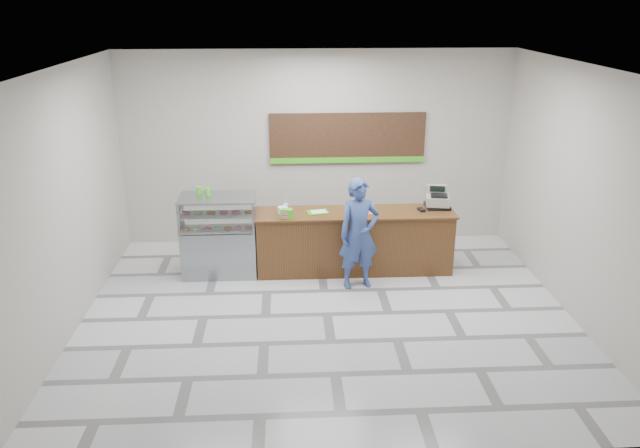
{
  "coord_description": "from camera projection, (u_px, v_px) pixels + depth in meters",
  "views": [
    {
      "loc": [
        -0.54,
        -8.02,
        4.33
      ],
      "look_at": [
        -0.06,
        0.9,
        1.07
      ],
      "focal_mm": 35.0,
      "sensor_mm": 36.0,
      "label": 1
    }
  ],
  "objects": [
    {
      "name": "cash_register",
      "position": [
        437.0,
        200.0,
        10.34
      ],
      "size": [
        0.45,
        0.46,
        0.36
      ],
      "rotation": [
        0.0,
        0.0,
        -0.18
      ],
      "color": "black",
      "rests_on": "sales_counter"
    },
    {
      "name": "donut_decal",
      "position": [
        370.0,
        213.0,
        10.13
      ],
      "size": [
        0.17,
        0.17,
        0.0
      ],
      "primitive_type": "cylinder",
      "color": "#D2607D",
      "rests_on": "sales_counter"
    },
    {
      "name": "napkin_box",
      "position": [
        283.0,
        210.0,
        10.06
      ],
      "size": [
        0.17,
        0.17,
        0.12
      ],
      "primitive_type": "cube",
      "rotation": [
        0.0,
        0.0,
        0.32
      ],
      "color": "white",
      "rests_on": "sales_counter"
    },
    {
      "name": "green_cup_right",
      "position": [
        208.0,
        191.0,
        10.0
      ],
      "size": [
        0.08,
        0.08,
        0.12
      ],
      "primitive_type": "cylinder",
      "color": "green",
      "rests_on": "display_case"
    },
    {
      "name": "customer",
      "position": [
        359.0,
        234.0,
        9.64
      ],
      "size": [
        0.72,
        0.55,
        1.77
      ],
      "primitive_type": "imported",
      "rotation": [
        0.0,
        0.0,
        0.21
      ],
      "color": "#344B8C",
      "rests_on": "floor"
    },
    {
      "name": "floor",
      "position": [
        327.0,
        314.0,
        9.04
      ],
      "size": [
        7.0,
        7.0,
        0.0
      ],
      "primitive_type": "plane",
      "color": "silver",
      "rests_on": "ground"
    },
    {
      "name": "ceiling",
      "position": [
        328.0,
        67.0,
        7.84
      ],
      "size": [
        7.0,
        7.0,
        0.0
      ],
      "primitive_type": "plane",
      "rotation": [
        3.14,
        0.0,
        0.0
      ],
      "color": "silver",
      "rests_on": "back_wall"
    },
    {
      "name": "display_case",
      "position": [
        219.0,
        235.0,
        10.17
      ],
      "size": [
        1.22,
        0.72,
        1.33
      ],
      "color": "gray",
      "rests_on": "floor"
    },
    {
      "name": "card_terminal",
      "position": [
        421.0,
        210.0,
        10.21
      ],
      "size": [
        0.11,
        0.18,
        0.04
      ],
      "primitive_type": "cube",
      "rotation": [
        0.0,
        0.0,
        0.2
      ],
      "color": "black",
      "rests_on": "sales_counter"
    },
    {
      "name": "promo_box",
      "position": [
        287.0,
        214.0,
        9.83
      ],
      "size": [
        0.2,
        0.15,
        0.16
      ],
      "primitive_type": "cube",
      "rotation": [
        0.0,
        0.0,
        -0.16
      ],
      "color": "green",
      "rests_on": "sales_counter"
    },
    {
      "name": "green_cup_left",
      "position": [
        199.0,
        191.0,
        10.04
      ],
      "size": [
        0.08,
        0.08,
        0.13
      ],
      "primitive_type": "cylinder",
      "color": "green",
      "rests_on": "display_case"
    },
    {
      "name": "serving_tray",
      "position": [
        318.0,
        212.0,
        10.12
      ],
      "size": [
        0.39,
        0.31,
        0.02
      ],
      "rotation": [
        0.0,
        0.0,
        0.21
      ],
      "color": "green",
      "rests_on": "sales_counter"
    },
    {
      "name": "menu_board",
      "position": [
        347.0,
        139.0,
        11.18
      ],
      "size": [
        2.8,
        0.06,
        0.9
      ],
      "color": "black",
      "rests_on": "back_wall"
    },
    {
      "name": "sales_counter",
      "position": [
        354.0,
        241.0,
        10.34
      ],
      "size": [
        3.26,
        0.76,
        1.03
      ],
      "color": "brown",
      "rests_on": "floor"
    },
    {
      "name": "straw_cup",
      "position": [
        286.0,
        207.0,
        10.2
      ],
      "size": [
        0.08,
        0.08,
        0.12
      ],
      "primitive_type": "cylinder",
      "color": "silver",
      "rests_on": "sales_counter"
    },
    {
      "name": "back_wall",
      "position": [
        317.0,
        149.0,
        11.25
      ],
      "size": [
        7.0,
        0.0,
        7.0
      ],
      "primitive_type": "plane",
      "rotation": [
        1.57,
        0.0,
        0.0
      ],
      "color": "#B6B1A7",
      "rests_on": "floor"
    }
  ]
}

